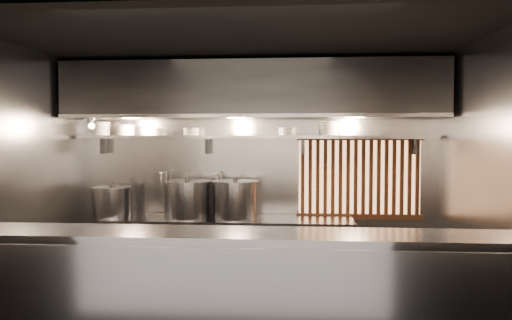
# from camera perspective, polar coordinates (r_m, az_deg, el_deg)

# --- Properties ---
(ceiling) EXTENTS (4.50, 4.50, 0.00)m
(ceiling) POSITION_cam_1_polar(r_m,az_deg,el_deg) (4.94, -1.49, 13.37)
(ceiling) COLOR black
(ceiling) RESTS_ON wall_back
(wall_back) EXTENTS (4.50, 0.00, 4.50)m
(wall_back) POSITION_cam_1_polar(r_m,az_deg,el_deg) (6.37, -0.03, -1.68)
(wall_back) COLOR gray
(wall_back) RESTS_ON floor
(wall_left) EXTENTS (0.00, 3.00, 3.00)m
(wall_left) POSITION_cam_1_polar(r_m,az_deg,el_deg) (5.59, -25.10, -2.53)
(wall_left) COLOR gray
(wall_left) RESTS_ON floor
(wall_right) EXTENTS (0.00, 3.00, 3.00)m
(wall_right) POSITION_cam_1_polar(r_m,az_deg,el_deg) (5.15, 24.30, -2.93)
(wall_right) COLOR gray
(wall_right) RESTS_ON floor
(serving_counter) EXTENTS (4.50, 0.56, 1.13)m
(serving_counter) POSITION_cam_1_polar(r_m,az_deg,el_deg) (4.12, -2.94, -15.95)
(serving_counter) COLOR gray
(serving_counter) RESTS_ON floor
(cooking_bench) EXTENTS (3.00, 0.70, 0.90)m
(cooking_bench) POSITION_cam_1_polar(r_m,az_deg,el_deg) (6.18, -3.14, -10.74)
(cooking_bench) COLOR gray
(cooking_bench) RESTS_ON floor
(bowl_shelf) EXTENTS (4.40, 0.34, 0.04)m
(bowl_shelf) POSITION_cam_1_polar(r_m,az_deg,el_deg) (6.17, -0.17, 2.64)
(bowl_shelf) COLOR gray
(bowl_shelf) RESTS_ON wall_back
(exhaust_hood) EXTENTS (4.40, 0.81, 0.65)m
(exhaust_hood) POSITION_cam_1_polar(r_m,az_deg,el_deg) (5.98, -0.35, 7.87)
(exhaust_hood) COLOR #2D2D30
(exhaust_hood) RESTS_ON ceiling
(wood_screen) EXTENTS (1.56, 0.09, 1.04)m
(wood_screen) POSITION_cam_1_polar(r_m,az_deg,el_deg) (6.35, 11.72, -1.93)
(wood_screen) COLOR #FFB672
(wood_screen) RESTS_ON wall_back
(faucet_left) EXTENTS (0.04, 0.30, 0.50)m
(faucet_left) POSITION_cam_1_polar(r_m,az_deg,el_deg) (6.44, -10.39, -2.51)
(faucet_left) COLOR silver
(faucet_left) RESTS_ON wall_back
(faucet_right) EXTENTS (0.04, 0.30, 0.50)m
(faucet_right) POSITION_cam_1_polar(r_m,az_deg,el_deg) (6.30, -4.22, -2.59)
(faucet_right) COLOR silver
(faucet_right) RESTS_ON wall_back
(heat_lamp) EXTENTS (0.25, 0.35, 0.20)m
(heat_lamp) POSITION_cam_1_polar(r_m,az_deg,el_deg) (6.18, -18.44, 4.24)
(heat_lamp) COLOR gray
(heat_lamp) RESTS_ON exhaust_hood
(pendant_bulb) EXTENTS (0.09, 0.09, 0.19)m
(pendant_bulb) POSITION_cam_1_polar(r_m,az_deg,el_deg) (6.06, -1.21, 3.41)
(pendant_bulb) COLOR #2D2D30
(pendant_bulb) RESTS_ON exhaust_hood
(stock_pot_left) EXTENTS (0.61, 0.61, 0.41)m
(stock_pot_left) POSITION_cam_1_polar(r_m,az_deg,el_deg) (6.41, -16.17, -4.57)
(stock_pot_left) COLOR gray
(stock_pot_left) RESTS_ON cooking_bench
(stock_pot_mid) EXTENTS (0.60, 0.60, 0.50)m
(stock_pot_mid) POSITION_cam_1_polar(r_m,az_deg,el_deg) (6.03, -2.35, -4.52)
(stock_pot_mid) COLOR gray
(stock_pot_mid) RESTS_ON cooking_bench
(stock_pot_right) EXTENTS (0.72, 0.72, 0.49)m
(stock_pot_right) POSITION_cam_1_polar(r_m,az_deg,el_deg) (6.12, -7.85, -4.45)
(stock_pot_right) COLOR gray
(stock_pot_right) RESTS_ON cooking_bench
(bowl_stack_0) EXTENTS (0.23, 0.23, 0.17)m
(bowl_stack_0) POSITION_cam_1_polar(r_m,az_deg,el_deg) (6.63, -17.27, 3.43)
(bowl_stack_0) COLOR silver
(bowl_stack_0) RESTS_ON bowl_shelf
(bowl_stack_1) EXTENTS (0.22, 0.22, 0.13)m
(bowl_stack_1) POSITION_cam_1_polar(r_m,az_deg,el_deg) (6.51, -14.59, 3.31)
(bowl_stack_1) COLOR silver
(bowl_stack_1) RESTS_ON bowl_shelf
(bowl_stack_2) EXTENTS (0.20, 0.20, 0.09)m
(bowl_stack_2) POSITION_cam_1_polar(r_m,az_deg,el_deg) (6.38, -10.95, 3.19)
(bowl_stack_2) COLOR silver
(bowl_stack_2) RESTS_ON bowl_shelf
(bowl_stack_3) EXTENTS (0.20, 0.20, 0.09)m
(bowl_stack_3) POSITION_cam_1_polar(r_m,az_deg,el_deg) (6.29, -7.42, 3.23)
(bowl_stack_3) COLOR silver
(bowl_stack_3) RESTS_ON bowl_shelf
(bowl_stack_4) EXTENTS (0.24, 0.24, 0.09)m
(bowl_stack_4) POSITION_cam_1_polar(r_m,az_deg,el_deg) (6.15, 3.64, 3.26)
(bowl_stack_4) COLOR silver
(bowl_stack_4) RESTS_ON bowl_shelf
(bowl_stack_5) EXTENTS (0.23, 0.23, 0.17)m
(bowl_stack_5) POSITION_cam_1_polar(r_m,az_deg,el_deg) (6.16, 8.33, 3.59)
(bowl_stack_5) COLOR silver
(bowl_stack_5) RESTS_ON bowl_shelf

